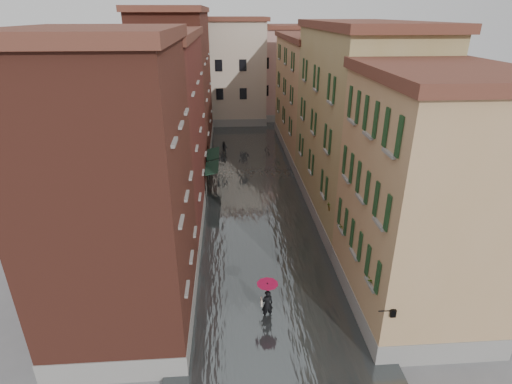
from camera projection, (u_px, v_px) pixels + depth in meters
name	position (u px, v px, depth m)	size (l,w,h in m)	color
ground	(269.00, 285.00, 22.39)	(120.00, 120.00, 0.00)	slate
floodwater	(254.00, 190.00, 34.17)	(10.00, 60.00, 0.20)	#404547
building_left_near	(116.00, 200.00, 17.45)	(6.00, 8.00, 13.00)	brown
building_left_mid	(156.00, 135.00, 27.56)	(6.00, 14.00, 12.50)	maroon
building_left_far	(179.00, 87.00, 40.89)	(6.00, 16.00, 14.00)	brown
building_right_near	(423.00, 205.00, 18.66)	(6.00, 8.00, 11.50)	tan
building_right_mid	(355.00, 128.00, 28.35)	(6.00, 14.00, 13.00)	tan
building_right_far	(313.00, 97.00, 42.30)	(6.00, 16.00, 11.50)	tan
building_end_cream	(220.00, 73.00, 54.08)	(12.00, 9.00, 13.00)	#B8A892
building_end_pink	(283.00, 74.00, 56.69)	(10.00, 9.00, 12.00)	tan
awning_near	(211.00, 168.00, 32.24)	(1.09, 3.04, 2.80)	#142E20
awning_far	(213.00, 155.00, 35.35)	(1.09, 3.27, 2.80)	#142E20
wall_lantern	(392.00, 312.00, 15.97)	(0.71, 0.22, 0.35)	black
window_planters	(348.00, 230.00, 21.04)	(0.59, 8.39, 0.84)	#9C4A33
pedestrian_main	(267.00, 296.00, 19.49)	(1.05, 1.05, 2.06)	black
pedestrian_far	(224.00, 148.00, 42.68)	(0.70, 0.54, 1.44)	black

